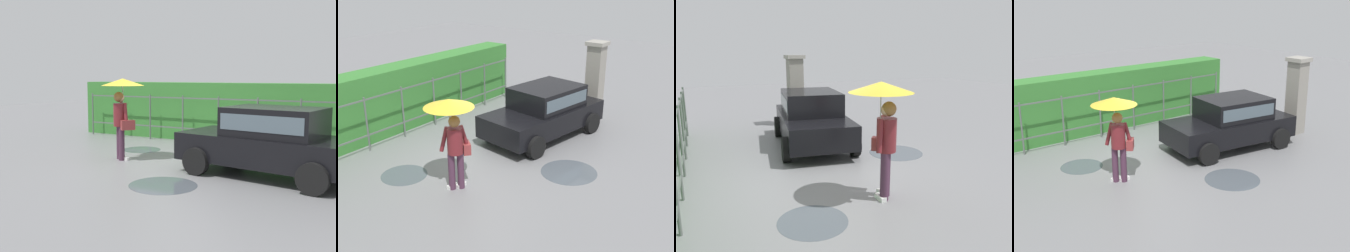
{
  "view_description": "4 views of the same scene",
  "coord_description": "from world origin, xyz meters",
  "views": [
    {
      "loc": [
        4.47,
        -8.94,
        2.13
      ],
      "look_at": [
        -0.04,
        -0.77,
        0.98
      ],
      "focal_mm": 43.77,
      "sensor_mm": 36.0,
      "label": 1
    },
    {
      "loc": [
        -7.55,
        -6.3,
        4.65
      ],
      "look_at": [
        0.18,
        -0.61,
        0.97
      ],
      "focal_mm": 44.87,
      "sensor_mm": 36.0,
      "label": 2
    },
    {
      "loc": [
        -6.17,
        2.34,
        2.53
      ],
      "look_at": [
        0.15,
        -0.5,
        0.95
      ],
      "focal_mm": 35.01,
      "sensor_mm": 36.0,
      "label": 3
    },
    {
      "loc": [
        -6.75,
        -9.22,
        4.47
      ],
      "look_at": [
        0.32,
        -0.59,
        1.05
      ],
      "focal_mm": 48.27,
      "sensor_mm": 36.0,
      "label": 4
    }
  ],
  "objects": [
    {
      "name": "hedge_row",
      "position": [
        -0.21,
        3.51,
        0.95
      ],
      "size": [
        10.79,
        0.9,
        1.9
      ],
      "primitive_type": "cube",
      "color": "#387F33",
      "rests_on": "ground"
    },
    {
      "name": "car",
      "position": [
        2.24,
        -0.45,
        0.8
      ],
      "size": [
        3.92,
        2.31,
        1.48
      ],
      "rotation": [
        0.0,
        0.0,
        2.99
      ],
      "color": "black",
      "rests_on": "ground"
    },
    {
      "name": "puddle_near",
      "position": [
        0.62,
        -2.16,
        0.0
      ],
      "size": [
        1.36,
        1.36,
        0.0
      ],
      "primitive_type": "cylinder",
      "color": "#4C545B",
      "rests_on": "ground"
    },
    {
      "name": "ground_plane",
      "position": [
        0.0,
        0.0,
        0.0
      ],
      "size": [
        40.0,
        40.0,
        0.0
      ],
      "primitive_type": "plane",
      "color": "slate"
    },
    {
      "name": "fence_section",
      "position": [
        -0.21,
        2.74,
        0.83
      ],
      "size": [
        9.84,
        0.05,
        1.5
      ],
      "color": "#59605B",
      "rests_on": "ground"
    },
    {
      "name": "pedestrian",
      "position": [
        -1.54,
        -0.45,
        1.55
      ],
      "size": [
        1.08,
        1.08,
        2.06
      ],
      "rotation": [
        0.0,
        0.0,
        0.9
      ],
      "color": "#47283D",
      "rests_on": "ground"
    },
    {
      "name": "puddle_far",
      "position": [
        -1.83,
        0.92,
        0.0
      ],
      "size": [
        1.09,
        1.09,
        0.0
      ],
      "primitive_type": "cylinder",
      "color": "#4C545B",
      "rests_on": "ground"
    }
  ]
}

